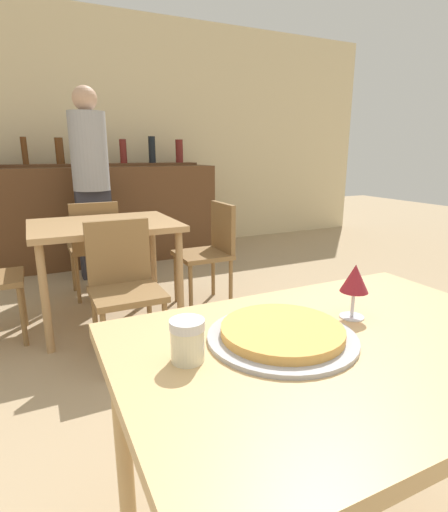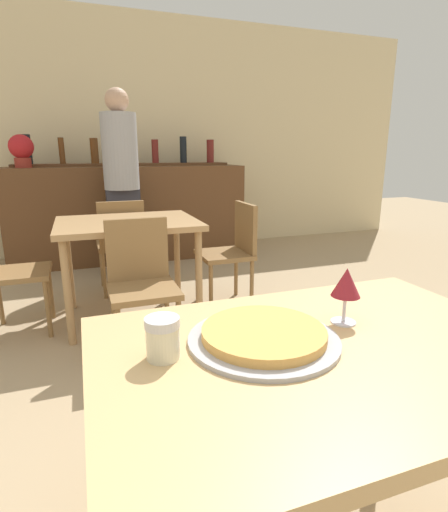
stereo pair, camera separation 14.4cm
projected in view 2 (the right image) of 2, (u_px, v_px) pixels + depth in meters
The scene contains 14 objects.
wall_back at pixel (121, 136), 4.83m from camera, with size 8.00×0.05×2.80m.
dining_table_near at pixel (323, 376), 1.01m from camera, with size 1.13×0.77×0.76m.
dining_table_far at pixel (128, 233), 2.89m from camera, with size 0.99×0.78×0.74m.
bar_counter at pixel (131, 213), 4.60m from camera, with size 2.60×0.56×1.06m.
bar_back_shelf at pixel (127, 159), 4.57m from camera, with size 2.39×0.24×0.34m.
chair_far_side_front at pixel (141, 277), 2.42m from camera, with size 0.40×0.40×0.83m.
chair_far_side_back at pixel (121, 240), 3.45m from camera, with size 0.40×0.40×0.83m.
chair_far_side_left at pixel (5, 266), 2.67m from camera, with size 0.40×0.40×0.83m.
chair_far_side_right at pixel (233, 247), 3.21m from camera, with size 0.40×0.40×0.83m.
pizza_tray at pixel (264, 336), 1.00m from camera, with size 0.38×0.38×0.04m.
cheese_shaker at pixel (163, 338), 0.92m from camera, with size 0.08×0.08×0.10m.
person_standing at pixel (122, 177), 3.91m from camera, with size 0.34×0.34×1.80m.
wine_glass at pixel (346, 284), 1.09m from camera, with size 0.08×0.08×0.16m.
potted_plant at pixel (21, 149), 4.02m from camera, with size 0.24×0.24×0.33m.
Camera 2 is at (-0.54, -0.76, 1.22)m, focal length 28.00 mm.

